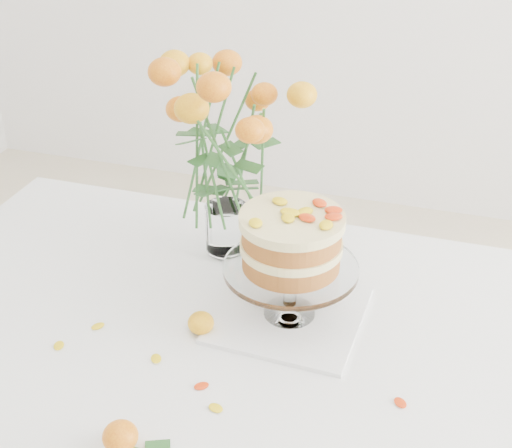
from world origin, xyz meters
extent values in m
cube|color=tan|center=(0.00, 0.00, 0.73)|extent=(1.40, 0.90, 0.04)
cylinder|color=tan|center=(-0.62, 0.37, 0.35)|extent=(0.06, 0.06, 0.71)
cube|color=white|center=(0.00, 0.00, 0.75)|extent=(1.42, 0.92, 0.01)
cube|color=white|center=(0.00, 0.46, 0.65)|extent=(1.42, 0.01, 0.20)
cube|color=white|center=(0.07, 0.09, 0.76)|extent=(0.28, 0.28, 0.01)
cylinder|color=white|center=(0.07, 0.09, 0.82)|extent=(0.02, 0.02, 0.08)
cylinder|color=white|center=(0.07, 0.09, 0.87)|extent=(0.25, 0.25, 0.01)
cylinder|color=#9F6123|center=(0.07, 0.09, 0.89)|extent=(0.18, 0.18, 0.04)
cylinder|color=beige|center=(0.07, 0.09, 0.92)|extent=(0.18, 0.18, 0.02)
cylinder|color=#9F6123|center=(0.07, 0.09, 0.94)|extent=(0.18, 0.18, 0.04)
cylinder|color=beige|center=(0.07, 0.09, 0.97)|extent=(0.19, 0.19, 0.02)
cylinder|color=white|center=(-0.12, 0.27, 0.76)|extent=(0.07, 0.07, 0.01)
cylinder|color=white|center=(-0.12, 0.27, 0.82)|extent=(0.09, 0.09, 0.10)
ellipsoid|color=yellow|center=(-0.07, 0.00, 0.78)|extent=(0.05, 0.05, 0.04)
cylinder|color=#2C6126|center=(-0.04, 0.00, 0.76)|extent=(0.06, 0.02, 0.00)
ellipsoid|color=#C04409|center=(-0.09, -0.30, 0.78)|extent=(0.05, 0.05, 0.05)
ellipsoid|color=yellow|center=(-0.12, -0.10, 0.76)|extent=(0.03, 0.02, 0.00)
ellipsoid|color=yellow|center=(-0.02, -0.14, 0.76)|extent=(0.03, 0.02, 0.00)
ellipsoid|color=yellow|center=(0.02, -0.18, 0.76)|extent=(0.03, 0.02, 0.00)
ellipsoid|color=yellow|center=(-0.26, -0.05, 0.76)|extent=(0.03, 0.02, 0.00)
ellipsoid|color=yellow|center=(-0.30, -0.12, 0.76)|extent=(0.03, 0.02, 0.00)
ellipsoid|color=yellow|center=(0.30, -0.08, 0.76)|extent=(0.03, 0.02, 0.00)
camera|label=1|loc=(0.33, -0.95, 1.59)|focal=50.00mm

